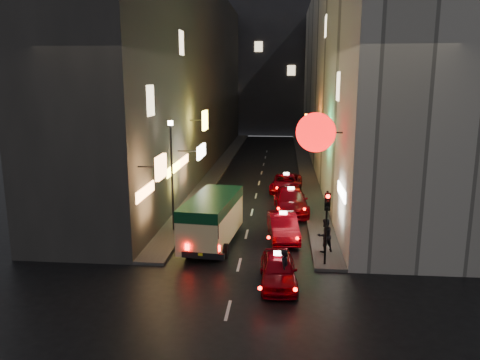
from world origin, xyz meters
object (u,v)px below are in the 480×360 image
(taxi_near, at_px, (278,267))
(traffic_light, at_px, (327,212))
(pedestrian_crossing, at_px, (285,266))
(minibus, at_px, (212,215))
(lamp_post, at_px, (172,168))

(taxi_near, xyz_separation_m, traffic_light, (2.14, 1.93, 1.93))
(pedestrian_crossing, height_order, traffic_light, traffic_light)
(minibus, relative_size, lamp_post, 1.00)
(minibus, bearing_deg, traffic_light, -25.30)
(minibus, distance_m, lamp_post, 3.77)
(taxi_near, bearing_deg, minibus, 127.37)
(minibus, distance_m, taxi_near, 5.87)
(pedestrian_crossing, relative_size, traffic_light, 0.55)
(traffic_light, relative_size, lamp_post, 0.56)
(pedestrian_crossing, distance_m, traffic_light, 3.42)
(minibus, relative_size, taxi_near, 1.28)
(minibus, relative_size, pedestrian_crossing, 3.24)
(pedestrian_crossing, xyz_separation_m, lamp_post, (-6.34, 6.83, 2.76))
(lamp_post, bearing_deg, pedestrian_crossing, -47.11)
(minibus, relative_size, traffic_light, 1.78)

